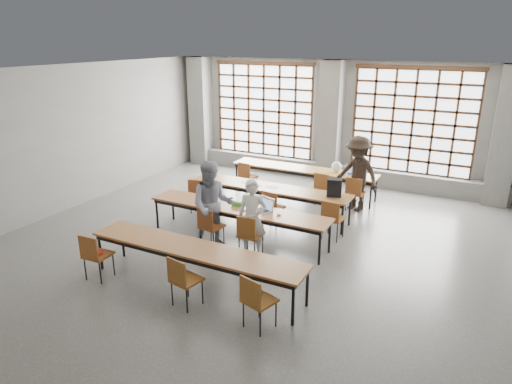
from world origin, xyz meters
The scene contains 39 objects.
floor centered at (0.00, 0.00, 0.00)m, with size 11.00×11.00×0.00m, color #4D4D4A.
ceiling centered at (0.00, 0.00, 3.50)m, with size 11.00×11.00×0.00m, color silver.
wall_back centered at (0.00, 5.50, 1.75)m, with size 10.00×10.00×0.00m, color slate.
wall_left centered at (-5.00, 0.00, 1.75)m, with size 11.00×11.00×0.00m, color slate.
column_left centered at (-4.50, 5.22, 1.75)m, with size 0.60×0.55×3.50m, color #595956.
column_mid centered at (0.00, 5.22, 1.75)m, with size 0.60×0.55×3.50m, color #595956.
column_right centered at (4.50, 5.22, 1.75)m, with size 0.60×0.55×3.50m, color #595956.
window_left centered at (-2.25, 5.42, 1.90)m, with size 3.32×0.12×3.00m.
window_right centered at (2.25, 5.42, 1.90)m, with size 3.32×0.12×3.00m.
sill_ledge centered at (0.00, 5.30, 0.25)m, with size 9.80×0.35×0.50m, color #595956.
desk_row_a centered at (-0.19, 3.68, 0.66)m, with size 4.00×0.70×0.73m.
desk_row_b centered at (-0.35, 1.82, 0.66)m, with size 4.00×0.70×0.73m.
desk_row_c centered at (-0.31, 0.27, 0.66)m, with size 4.00×0.70×0.73m.
desk_row_d centered at (-0.01, -1.73, 0.66)m, with size 4.00×0.70×0.73m.
chair_back_left centered at (-1.60, 3.05, 0.54)m, with size 0.48×0.48×0.88m.
chair_back_mid centered at (0.60, 3.05, 0.54)m, with size 0.47×0.47×0.88m.
chair_back_right centered at (1.41, 3.05, 0.54)m, with size 0.43×0.44×0.88m.
chair_mid_left centered at (-1.93, 1.19, 0.54)m, with size 0.50×0.51×0.88m.
chair_mid_centre centered at (0.04, 1.19, 0.54)m, with size 0.46×0.46×0.88m.
chair_mid_right centered at (1.44, 1.19, 0.54)m, with size 0.45×0.46×0.88m.
chair_front_left centered at (-0.62, -0.35, 0.54)m, with size 0.47×0.47×0.88m.
chair_front_right centered at (0.29, -0.36, 0.54)m, with size 0.42×0.43×0.88m.
chair_near_left centered at (-1.70, -2.36, 0.54)m, with size 0.44×0.45×0.88m.
chair_near_mid centered at (0.18, -2.36, 0.54)m, with size 0.49×0.50×0.88m.
chair_near_right centered at (1.47, -2.36, 0.54)m, with size 0.52×0.52×0.88m.
student_male centered at (0.29, -0.23, 0.78)m, with size 0.57×0.37×1.56m, color silver.
student_female centered at (-0.61, -0.23, 0.90)m, with size 0.88×0.68×1.80m, color #172246.
student_back centered at (1.41, 3.18, 0.93)m, with size 1.20×0.69×1.86m, color black.
laptop_front centered at (0.26, 0.38, 0.79)m, with size 0.44×0.40×0.26m.
laptop_back centered at (1.13, 3.79, 0.79)m, with size 0.46×0.43×0.26m.
mouse centered at (0.64, 0.25, 0.75)m, with size 0.10×0.06×0.04m, color silver.
green_box centered at (-0.36, 0.35, 0.78)m, with size 0.25×0.09×0.09m, color #348C2D.
phone centered at (-0.13, 0.17, 0.74)m, with size 0.13×0.06×0.01m, color black.
paper_sheet_a centered at (-0.95, 1.87, 0.73)m, with size 0.30×0.21×0.00m, color silver.
paper_sheet_b centered at (-0.65, 1.77, 0.73)m, with size 0.30×0.21×0.00m, color silver.
paper_sheet_c centered at (-0.25, 1.82, 0.73)m, with size 0.30×0.21×0.00m, color silver.
backpack centered at (1.25, 1.87, 0.93)m, with size 0.32×0.20×0.40m, color black.
plastic_bag centered at (0.71, 3.73, 0.87)m, with size 0.26×0.21×0.29m, color white.
red_pouch centered at (-1.71, -2.28, 0.50)m, with size 0.20×0.08×0.06m, color red.
Camera 1 is at (4.09, -7.46, 4.10)m, focal length 32.00 mm.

